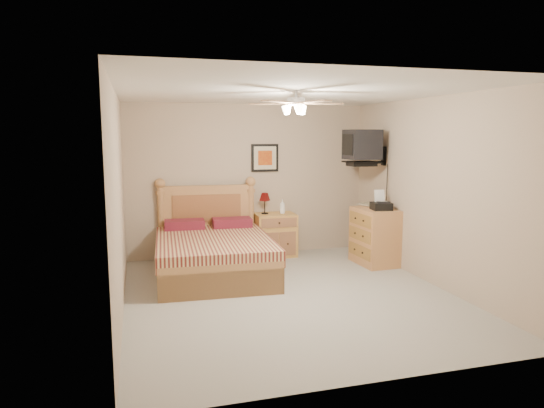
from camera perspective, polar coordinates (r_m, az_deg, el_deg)
The scene contains 17 objects.
floor at distance 6.20m, azimuth 2.09°, elevation -10.69°, with size 4.50×4.50×0.00m, color gray.
ceiling at distance 5.89m, azimuth 2.22°, elevation 13.01°, with size 4.00×4.50×0.04m, color white.
wall_back at distance 8.07m, azimuth -2.73°, elevation 2.80°, with size 4.00×0.04×2.50m, color tan.
wall_front at distance 3.86m, azimuth 12.42°, elevation -3.24°, with size 4.00×0.04×2.50m, color tan.
wall_left at distance 5.64m, azimuth -17.59°, elevation 0.12°, with size 0.04×4.50×2.50m, color tan.
wall_right at distance 6.79m, azimuth 18.44°, elevation 1.39°, with size 0.04×4.50×2.50m, color tan.
bed at distance 6.91m, azimuth -6.91°, elevation -3.06°, with size 1.56×2.05×1.33m, color #B1744D, non-canonical shape.
nightstand at distance 8.07m, azimuth 0.38°, elevation -3.64°, with size 0.65×0.49×0.71m, color #C68C3F.
table_lamp at distance 7.98m, azimuth -0.86°, elevation 0.08°, with size 0.19×0.19×0.35m, color #510908, non-canonical shape.
lotion_bottle at distance 8.02m, azimuth 1.22°, elevation -0.29°, with size 0.09×0.09×0.23m, color white.
framed_picture at distance 8.09m, azimuth -0.85°, elevation 5.45°, with size 0.46×0.04×0.46m, color black.
dresser at distance 7.70m, azimuth 11.99°, elevation -3.75°, with size 0.51×0.74×0.87m, color tan.
fax_machine at distance 7.50m, azimuth 12.75°, elevation 0.45°, with size 0.28×0.30×0.30m, color black, non-canonical shape.
magazine_lower at distance 7.84m, azimuth 10.59°, elevation -0.16°, with size 0.22×0.29×0.03m, color #B9AB8F.
magazine_upper at distance 7.86m, azimuth 10.76°, elevation 0.03°, with size 0.20×0.27×0.02m, color gray.
wall_tv at distance 7.78m, azimuth 11.54°, elevation 6.58°, with size 0.56×0.46×0.58m, color black, non-canonical shape.
ceiling_fan at distance 5.69m, azimuth 2.84°, elevation 11.77°, with size 1.14×1.14×0.28m, color silver, non-canonical shape.
Camera 1 is at (-1.79, -5.58, 2.00)m, focal length 32.00 mm.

